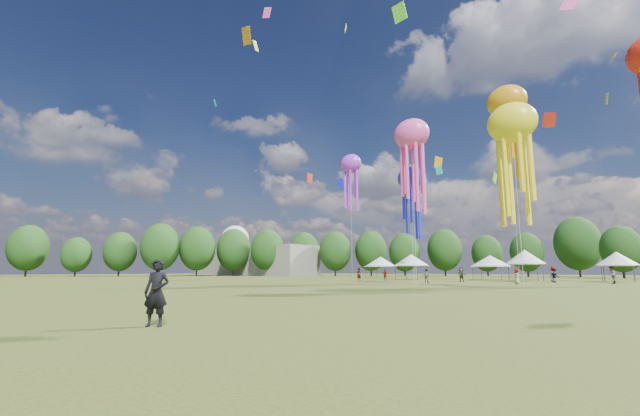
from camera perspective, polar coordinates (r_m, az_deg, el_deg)
The scene contains 10 objects.
ground at distance 19.03m, azimuth -26.67°, elevation -12.21°, with size 300.00×300.00×0.00m, color #384416.
observer_main at distance 11.76m, azimuth -21.98°, elevation -10.93°, with size 0.64×0.42×1.75m, color black.
spectator_near at distance 49.00m, azimuth 14.71°, elevation -9.23°, with size 0.77×0.60×1.58m, color gray.
spectators_far at distance 54.57m, azimuth 24.57°, elevation -8.56°, with size 27.49×13.15×1.91m.
festival_tents at distance 67.52m, azimuth 19.32°, elevation -6.91°, with size 41.11×11.47×4.21m.
show_kites at distance 56.09m, azimuth 27.64°, elevation 10.85°, with size 47.33×28.46×29.06m.
small_kites at distance 59.02m, azimuth 18.03°, elevation 19.84°, with size 65.58×63.24×46.33m.
treeline at distance 73.79m, azimuth 22.27°, elevation -4.13°, with size 201.57×95.24×13.43m.
hangar at distance 119.85m, azimuth -9.30°, elevation -7.41°, with size 40.00×12.00×8.00m, color gray.
radome at distance 136.15m, azimuth -11.86°, elevation -4.96°, with size 9.00×9.00×16.00m.
Camera 1 is at (17.19, -8.02, 1.45)m, focal length 22.80 mm.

